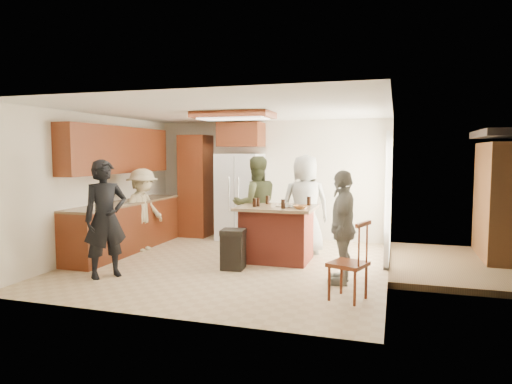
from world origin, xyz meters
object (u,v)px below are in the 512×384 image
(person_front_left, at_px, (106,219))
(person_behind_right, at_px, (305,205))
(person_counter, at_px, (143,210))
(kitchen_island, at_px, (277,233))
(trash_bin, at_px, (233,249))
(spindle_chair, at_px, (350,264))
(person_behind_left, at_px, (256,204))
(person_side_right, at_px, (343,227))
(refrigerator, at_px, (240,197))

(person_front_left, relative_size, person_behind_right, 0.96)
(person_counter, height_order, kitchen_island, person_counter)
(person_front_left, xyz_separation_m, trash_bin, (1.63, 0.97, -0.55))
(person_counter, distance_m, spindle_chair, 4.36)
(person_behind_right, bearing_deg, person_counter, -12.15)
(person_front_left, height_order, kitchen_island, person_front_left)
(trash_bin, bearing_deg, spindle_chair, -27.83)
(person_behind_left, bearing_deg, person_side_right, 106.81)
(person_front_left, height_order, trash_bin, person_front_left)
(person_side_right, relative_size, trash_bin, 2.52)
(kitchen_island, bearing_deg, person_side_right, -40.13)
(refrigerator, height_order, kitchen_island, refrigerator)
(person_counter, relative_size, refrigerator, 0.85)
(refrigerator, distance_m, trash_bin, 2.56)
(person_behind_left, xyz_separation_m, person_counter, (-2.05, -0.50, -0.12))
(person_behind_right, height_order, person_counter, person_behind_right)
(person_side_right, distance_m, refrigerator, 3.60)
(kitchen_island, bearing_deg, refrigerator, 126.72)
(kitchen_island, bearing_deg, person_behind_left, 134.90)
(person_behind_left, height_order, person_behind_right, person_behind_right)
(kitchen_island, height_order, spindle_chair, spindle_chair)
(person_counter, distance_m, kitchen_island, 2.60)
(person_side_right, relative_size, person_counter, 1.04)
(person_front_left, height_order, person_counter, person_front_left)
(person_side_right, bearing_deg, person_behind_left, -133.06)
(refrigerator, relative_size, spindle_chair, 1.81)
(spindle_chair, bearing_deg, person_behind_left, 129.98)
(person_behind_left, xyz_separation_m, spindle_chair, (1.92, -2.29, -0.43))
(person_behind_left, distance_m, person_counter, 2.11)
(kitchen_island, relative_size, spindle_chair, 1.29)
(person_side_right, bearing_deg, person_counter, -106.90)
(person_behind_right, xyz_separation_m, refrigerator, (-1.57, 0.99, 0.00))
(person_counter, relative_size, spindle_chair, 1.54)
(person_behind_right, relative_size, trash_bin, 2.85)
(person_behind_right, distance_m, person_side_right, 1.88)
(person_counter, xyz_separation_m, spindle_chair, (3.97, -1.79, -0.31))
(kitchen_island, bearing_deg, trash_bin, -124.58)
(person_behind_left, height_order, person_side_right, person_behind_left)
(person_counter, relative_size, kitchen_island, 1.20)
(refrigerator, bearing_deg, trash_bin, -73.49)
(person_front_left, distance_m, person_behind_right, 3.44)
(refrigerator, height_order, spindle_chair, refrigerator)
(person_counter, bearing_deg, trash_bin, -100.81)
(refrigerator, bearing_deg, person_behind_left, -58.11)
(trash_bin, height_order, spindle_chair, spindle_chair)
(person_front_left, xyz_separation_m, person_behind_left, (1.60, 2.26, 0.01))
(person_behind_right, height_order, spindle_chair, person_behind_right)
(person_behind_right, bearing_deg, spindle_chair, 89.43)
(person_front_left, height_order, spindle_chair, person_front_left)
(kitchen_island, bearing_deg, person_front_left, -141.26)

